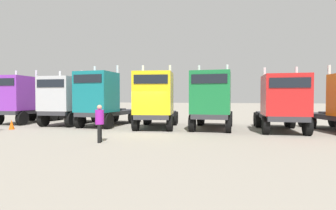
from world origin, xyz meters
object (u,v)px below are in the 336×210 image
(semi_truck_yellow, at_px, (155,101))
(semi_truck_red, at_px, (282,103))
(semi_truck_green, at_px, (212,100))
(semi_truck_silver, at_px, (66,100))
(traffic_cone_near, at_px, (12,125))
(semi_truck_purple, at_px, (20,99))
(visitor_with_camera, at_px, (100,121))
(semi_truck_teal, at_px, (102,99))

(semi_truck_yellow, bearing_deg, semi_truck_red, 83.47)
(semi_truck_green, bearing_deg, semi_truck_red, 87.66)
(semi_truck_silver, bearing_deg, traffic_cone_near, -32.54)
(semi_truck_purple, bearing_deg, semi_truck_yellow, 81.67)
(visitor_with_camera, bearing_deg, semi_truck_teal, -81.56)
(semi_truck_purple, relative_size, traffic_cone_near, 9.99)
(semi_truck_red, xyz_separation_m, traffic_cone_near, (-17.16, -3.16, -1.49))
(semi_truck_silver, bearing_deg, semi_truck_purple, -95.51)
(semi_truck_red, xyz_separation_m, visitor_with_camera, (-8.83, -6.24, -0.78))
(semi_truck_silver, bearing_deg, semi_truck_red, 85.26)
(semi_truck_green, relative_size, traffic_cone_near, 9.53)
(semi_truck_purple, bearing_deg, semi_truck_teal, 82.60)
(semi_truck_green, bearing_deg, semi_truck_silver, -91.52)
(semi_truck_teal, xyz_separation_m, visitor_with_camera, (3.35, -6.19, -0.97))
(semi_truck_purple, xyz_separation_m, semi_truck_yellow, (11.79, -0.67, -0.07))
(semi_truck_teal, xyz_separation_m, traffic_cone_near, (-4.98, -3.11, -1.68))
(semi_truck_teal, distance_m, semi_truck_green, 7.91)
(semi_truck_silver, distance_m, semi_truck_red, 15.36)
(semi_truck_purple, bearing_deg, visitor_with_camera, 54.26)
(semi_truck_red, bearing_deg, semi_truck_silver, -93.77)
(semi_truck_silver, relative_size, semi_truck_yellow, 1.01)
(semi_truck_purple, height_order, traffic_cone_near, semi_truck_purple)
(semi_truck_yellow, bearing_deg, traffic_cone_near, -82.76)
(semi_truck_green, bearing_deg, semi_truck_teal, -90.16)
(traffic_cone_near, bearing_deg, semi_truck_purple, 127.56)
(semi_truck_red, distance_m, traffic_cone_near, 17.51)
(semi_truck_yellow, xyz_separation_m, visitor_with_camera, (-0.83, -5.83, -0.89))
(semi_truck_purple, distance_m, visitor_with_camera, 12.78)
(semi_truck_purple, bearing_deg, semi_truck_red, 84.18)
(semi_truck_green, relative_size, visitor_with_camera, 3.49)
(semi_truck_green, bearing_deg, visitor_with_camera, -36.94)
(semi_truck_yellow, relative_size, traffic_cone_near, 9.86)
(semi_truck_teal, bearing_deg, semi_truck_yellow, 85.85)
(semi_truck_green, bearing_deg, semi_truck_purple, -91.80)
(semi_truck_green, height_order, semi_truck_red, semi_truck_green)
(semi_truck_yellow, distance_m, visitor_with_camera, 5.96)
(semi_truck_purple, relative_size, semi_truck_silver, 1.00)
(semi_truck_yellow, bearing_deg, semi_truck_silver, -103.89)
(visitor_with_camera, distance_m, traffic_cone_near, 8.91)
(semi_truck_green, relative_size, semi_truck_red, 0.99)
(semi_truck_green, distance_m, traffic_cone_near, 13.39)
(semi_truck_teal, height_order, semi_truck_yellow, semi_truck_teal)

